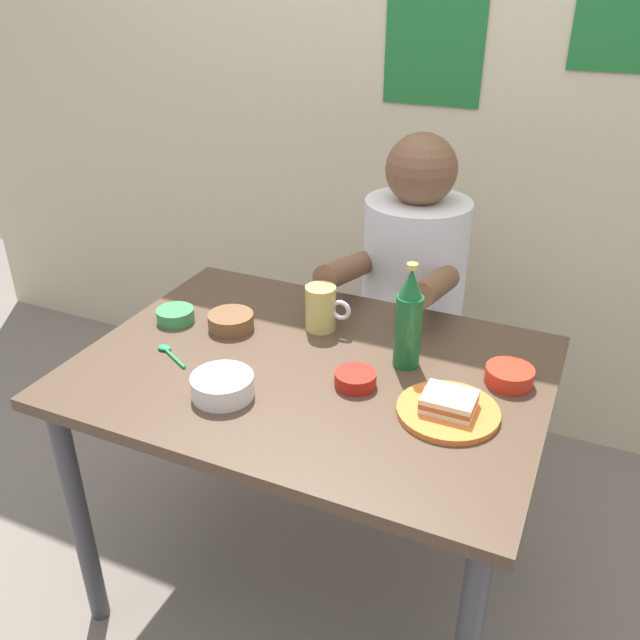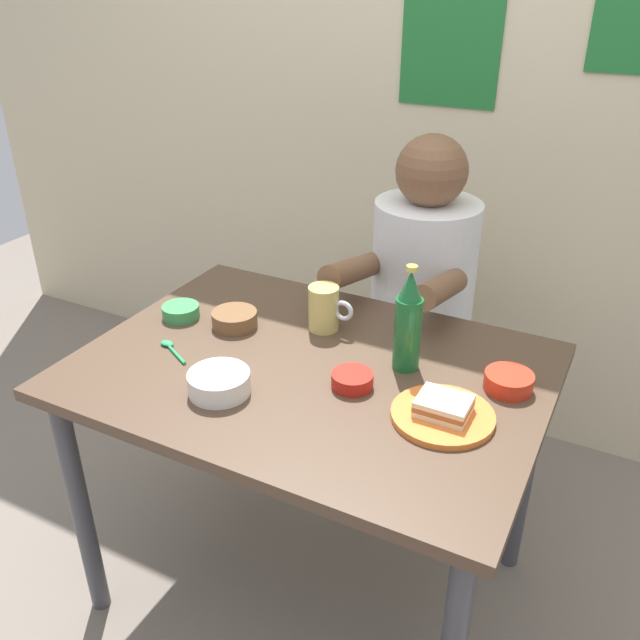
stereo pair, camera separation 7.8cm
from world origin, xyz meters
name	(u,v)px [view 1 (the left image)]	position (x,y,z in m)	size (l,w,h in m)	color
ground_plane	(313,581)	(0.00, 0.00, 0.00)	(6.00, 6.00, 0.00)	slate
wall_back	(446,64)	(0.00, 1.05, 1.30)	(4.40, 0.09, 2.60)	beige
dining_table	(312,398)	(0.00, 0.00, 0.65)	(1.10, 0.80, 0.74)	#4C3828
stool	(406,378)	(0.06, 0.63, 0.35)	(0.34, 0.34, 0.45)	#4C4C51
person_seated	(413,266)	(0.06, 0.62, 0.77)	(0.33, 0.56, 0.72)	white
plate_orange	(448,411)	(0.35, -0.06, 0.75)	(0.22, 0.22, 0.01)	orange
sandwich	(449,402)	(0.35, -0.06, 0.77)	(0.11, 0.09, 0.04)	beige
beer_mug	(321,308)	(-0.05, 0.18, 0.80)	(0.13, 0.08, 0.12)	#D1BC66
beer_bottle	(409,321)	(0.20, 0.10, 0.86)	(0.06, 0.06, 0.26)	#19602D
condiment_bowl_brown	(231,320)	(-0.27, 0.08, 0.76)	(0.12, 0.12, 0.04)	brown
sambal_bowl_red	(355,378)	(0.13, -0.03, 0.76)	(0.10, 0.10, 0.03)	#B21E14
rice_bowl_white	(222,385)	(-0.13, -0.19, 0.77)	(0.14, 0.14, 0.05)	silver
sauce_bowl_chili	(509,375)	(0.44, 0.12, 0.76)	(0.11, 0.11, 0.04)	red
dip_bowl_green	(175,315)	(-0.43, 0.06, 0.76)	(0.10, 0.10, 0.03)	#388C4C
spoon	(168,352)	(-0.35, -0.09, 0.75)	(0.12, 0.07, 0.01)	#26A559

